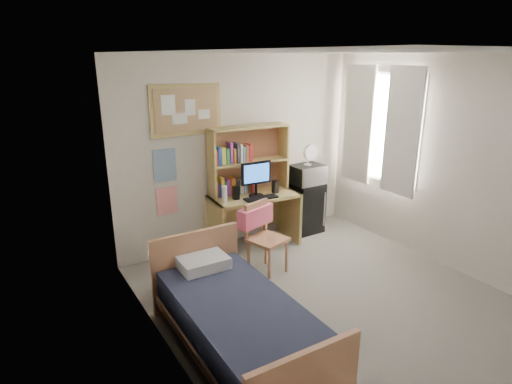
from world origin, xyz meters
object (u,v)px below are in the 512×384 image
bed (239,328)px  microwave (307,174)px  bulletin_board (186,110)px  desk_chair (268,239)px  speaker_right (275,187)px  desk_fan (308,156)px  speaker_left (236,193)px  desk (254,220)px  monitor (256,180)px  mini_fridge (305,207)px

bed → microwave: 3.03m
bulletin_board → desk_chair: size_ratio=1.05×
speaker_right → microwave: bearing=13.9°
bed → speaker_right: bearing=49.4°
desk_fan → speaker_left: bearing=-176.8°
bulletin_board → bed: bearing=-102.9°
desk_fan → speaker_right: bearing=-170.2°
desk → monitor: size_ratio=2.65×
bed → speaker_left: size_ratio=10.31×
desk → microwave: microwave is taller
speaker_left → bulletin_board: bearing=148.8°
desk_fan → mini_fridge: bearing=90.0°
desk → speaker_left: size_ratio=6.67×
desk → mini_fridge: mini_fridge is taller
desk → bed: bearing=-121.2°
bed → speaker_right: 2.49m
desk_chair → speaker_left: 0.82m
desk → speaker_left: speaker_left is taller
bulletin_board → speaker_right: bulletin_board is taller
bulletin_board → bed: bulletin_board is taller
bulletin_board → mini_fridge: bearing=-7.9°
speaker_right → microwave: 0.66m
bulletin_board → desk_chair: bearing=-63.4°
bulletin_board → monitor: bearing=-24.5°
microwave → desk_fan: bearing=0.0°
desk → speaker_right: size_ratio=6.83×
speaker_right → desk_fan: 0.74m
speaker_right → speaker_left: bearing=-180.0°
desk → speaker_right: 0.56m
desk → mini_fridge: size_ratio=1.58×
mini_fridge → desk_fan: (0.00, -0.02, 0.79)m
bulletin_board → desk_fan: size_ratio=3.39×
bulletin_board → speaker_right: 1.59m
bed → desk: bearing=56.2°
bulletin_board → speaker_left: bulletin_board is taller
desk_chair → speaker_left: size_ratio=4.94×
bed → monitor: (1.30, 1.83, 0.73)m
mini_fridge → microwave: (0.00, -0.02, 0.52)m
speaker_right → monitor: bearing=-180.0°
microwave → speaker_left: bearing=-176.8°
monitor → bulletin_board: bearing=159.0°
monitor → speaker_right: size_ratio=2.57×
microwave → mini_fridge: bearing=90.0°
speaker_right → desk_fan: (0.65, 0.12, 0.33)m
bed → speaker_left: 2.18m
mini_fridge → microwave: size_ratio=1.62×
bed → microwave: bearing=41.5°
desk_chair → mini_fridge: size_ratio=1.17×
bulletin_board → bed: (-0.50, -2.19, -1.66)m
monitor → desk_fan: 0.97m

